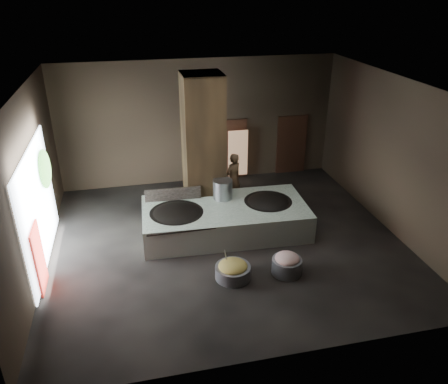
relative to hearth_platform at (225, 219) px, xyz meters
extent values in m
cube|color=black|center=(-0.08, -0.55, -0.47)|extent=(10.00, 9.00, 0.10)
cube|color=black|center=(-0.08, -0.55, 4.13)|extent=(10.00, 9.00, 0.10)
cube|color=black|center=(-0.08, 4.00, 1.83)|extent=(10.00, 0.10, 4.50)
cube|color=black|center=(-0.08, -5.10, 1.83)|extent=(10.00, 0.10, 4.50)
cube|color=black|center=(-5.13, -0.55, 1.83)|extent=(0.10, 9.00, 4.50)
cube|color=black|center=(4.97, -0.55, 1.83)|extent=(0.10, 9.00, 4.50)
cube|color=black|center=(-0.38, 1.35, 1.83)|extent=(1.20, 1.20, 4.50)
cube|color=silver|center=(0.00, 0.00, 0.00)|extent=(4.96, 2.53, 0.85)
cube|color=black|center=(0.00, 0.00, 0.39)|extent=(4.75, 2.28, 0.03)
ellipsoid|color=black|center=(-1.45, -0.05, 0.33)|extent=(1.53, 1.53, 0.42)
cylinder|color=black|center=(-1.45, -0.05, 0.40)|extent=(1.56, 1.56, 0.05)
ellipsoid|color=black|center=(1.35, 0.05, 0.33)|extent=(1.43, 1.43, 0.40)
cylinder|color=black|center=(1.35, 0.05, 0.40)|extent=(1.46, 1.46, 0.05)
cylinder|color=gray|center=(0.05, 0.55, 0.71)|extent=(0.59, 0.59, 0.63)
cube|color=black|center=(-1.45, 0.75, 0.61)|extent=(1.69, 0.14, 0.42)
imported|color=brown|center=(0.69, 1.82, 0.46)|extent=(0.77, 0.68, 1.77)
cylinder|color=slate|center=(-0.31, -2.30, -0.25)|extent=(0.92, 0.92, 0.34)
ellipsoid|color=olive|center=(-0.31, -2.30, -0.07)|extent=(0.75, 0.75, 0.23)
cylinder|color=gray|center=(-0.46, -2.15, 0.13)|extent=(0.17, 0.34, 0.65)
cylinder|color=slate|center=(1.09, -2.41, -0.21)|extent=(0.90, 0.90, 0.42)
ellipsoid|color=#B4706C|center=(1.09, -2.41, 0.03)|extent=(0.64, 0.64, 0.24)
cube|color=black|center=(1.12, 3.90, 0.68)|extent=(1.18, 0.08, 2.38)
cube|color=#8C6647|center=(1.32, 3.66, 0.63)|extent=(0.75, 0.04, 1.77)
cube|color=black|center=(3.52, 3.90, 0.68)|extent=(1.18, 0.08, 2.38)
cube|color=#8C6647|center=(3.51, 3.97, 0.63)|extent=(0.83, 0.04, 1.97)
cube|color=white|center=(-5.03, -0.35, 1.18)|extent=(0.04, 4.20, 3.10)
cube|color=maroon|center=(-4.96, -1.65, 0.43)|extent=(0.05, 0.90, 1.70)
ellipsoid|color=#194714|center=(-4.93, 0.75, 1.78)|extent=(0.28, 1.10, 1.10)
camera|label=1|loc=(-2.53, -11.15, 6.46)|focal=35.00mm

